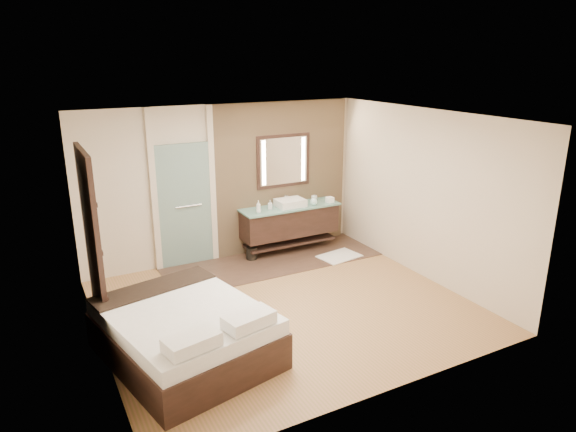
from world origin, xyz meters
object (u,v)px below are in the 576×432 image
mirror_unit (284,161)px  waste_bin (252,253)px  vanity (290,221)px  bed (185,333)px

mirror_unit → waste_bin: (-0.80, -0.31, -1.53)m
vanity → waste_bin: bearing=-175.1°
vanity → waste_bin: vanity is taller
vanity → bed: bearing=-137.6°
bed → waste_bin: bed is taller
waste_bin → mirror_unit: bearing=20.9°
waste_bin → vanity: bearing=4.9°
mirror_unit → waste_bin: bearing=-159.1°
mirror_unit → bed: mirror_unit is taller
vanity → mirror_unit: (0.00, 0.24, 1.07)m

